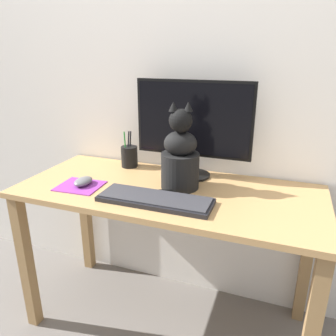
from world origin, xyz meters
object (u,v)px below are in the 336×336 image
(monitor, at_px, (193,124))
(keyboard, at_px, (155,199))
(cat, at_px, (180,157))
(pen_cup, at_px, (129,156))
(computer_mouse_left, at_px, (83,181))

(monitor, relative_size, keyboard, 1.18)
(monitor, relative_size, cat, 1.45)
(monitor, xyz_separation_m, pen_cup, (-0.34, 0.02, -0.19))
(monitor, bearing_deg, computer_mouse_left, -145.74)
(computer_mouse_left, bearing_deg, keyboard, -7.07)
(monitor, distance_m, computer_mouse_left, 0.55)
(cat, bearing_deg, pen_cup, 134.51)
(computer_mouse_left, relative_size, cat, 0.28)
(monitor, height_order, pen_cup, monitor)
(monitor, xyz_separation_m, computer_mouse_left, (-0.41, -0.28, -0.23))
(keyboard, distance_m, computer_mouse_left, 0.36)
(computer_mouse_left, bearing_deg, pen_cup, 76.23)
(keyboard, bearing_deg, monitor, 80.12)
(monitor, relative_size, pen_cup, 2.93)
(computer_mouse_left, bearing_deg, cat, 17.70)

